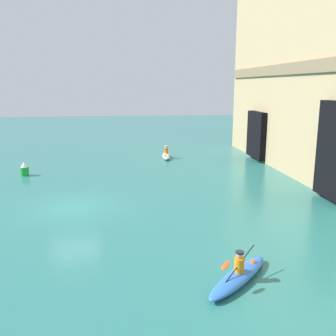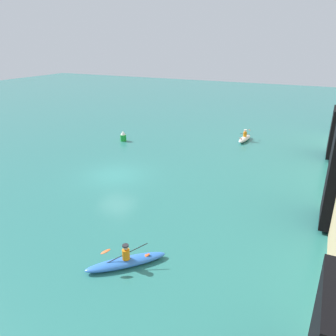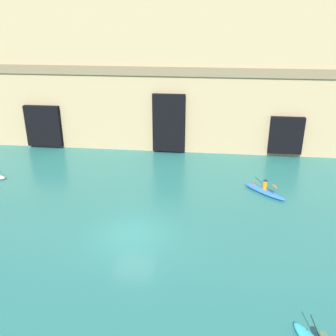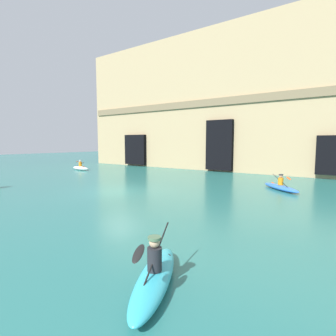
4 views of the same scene
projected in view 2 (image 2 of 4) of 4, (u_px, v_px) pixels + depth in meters
name	position (u px, v px, depth m)	size (l,w,h in m)	color
ground_plane	(115.00, 175.00, 23.81)	(120.00, 120.00, 0.00)	#28706B
kayak_blue	(126.00, 261.00, 14.19)	(3.05, 3.00, 1.04)	blue
kayak_white	(245.00, 138.00, 31.80)	(2.86, 0.91, 1.13)	white
marker_buoy	(123.00, 136.00, 31.73)	(0.58, 0.58, 0.99)	green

